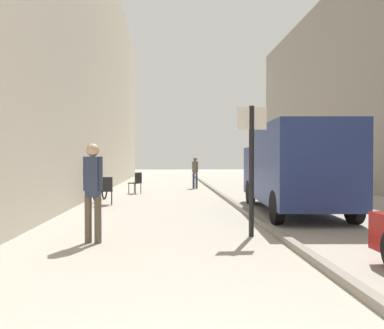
# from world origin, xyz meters

# --- Properties ---
(ground_plane) EXTENTS (80.00, 80.00, 0.00)m
(ground_plane) POSITION_xyz_m (0.00, 12.00, 0.00)
(ground_plane) COLOR #A8A093
(building_facade_left) EXTENTS (3.97, 40.00, 11.30)m
(building_facade_left) POSITION_xyz_m (-5.58, 12.00, 5.65)
(building_facade_left) COLOR #BCB29E
(building_facade_left) RESTS_ON ground_plane
(kerb_strip) EXTENTS (0.16, 40.00, 0.12)m
(kerb_strip) POSITION_xyz_m (1.58, 12.00, 0.06)
(kerb_strip) COLOR gray
(kerb_strip) RESTS_ON ground_plane
(pedestrian_main_foreground) EXTENTS (0.30, 0.25, 1.62)m
(pedestrian_main_foreground) POSITION_xyz_m (0.77, 17.98, 0.94)
(pedestrian_main_foreground) COLOR #2D3851
(pedestrian_main_foreground) RESTS_ON ground_plane
(pedestrian_mid_block) EXTENTS (0.36, 0.24, 1.83)m
(pedestrian_mid_block) POSITION_xyz_m (-1.98, 5.64, 1.06)
(pedestrian_mid_block) COLOR brown
(pedestrian_mid_block) RESTS_ON ground_plane
(delivery_van) EXTENTS (2.37, 5.67, 2.47)m
(delivery_van) POSITION_xyz_m (3.00, 9.26, 1.32)
(delivery_van) COLOR navy
(delivery_van) RESTS_ON ground_plane
(street_sign_post) EXTENTS (0.60, 0.10, 2.60)m
(street_sign_post) POSITION_xyz_m (1.05, 6.03, 1.55)
(street_sign_post) COLOR black
(street_sign_post) RESTS_ON ground_plane
(bicycle_leaning) EXTENTS (0.24, 1.77, 0.98)m
(bicycle_leaning) POSITION_xyz_m (-3.09, 12.55, 0.38)
(bicycle_leaning) COLOR black
(bicycle_leaning) RESTS_ON ground_plane
(cafe_chair_near_window) EXTENTS (0.61, 0.61, 0.94)m
(cafe_chair_near_window) POSITION_xyz_m (-2.03, 15.29, 0.55)
(cafe_chair_near_window) COLOR black
(cafe_chair_near_window) RESTS_ON ground_plane
(cafe_chair_by_doorway) EXTENTS (0.49, 0.49, 0.94)m
(cafe_chair_by_doorway) POSITION_xyz_m (-2.69, 11.32, 0.55)
(cafe_chair_by_doorway) COLOR black
(cafe_chair_by_doorway) RESTS_ON ground_plane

